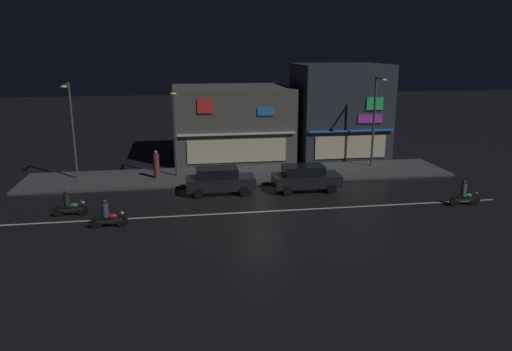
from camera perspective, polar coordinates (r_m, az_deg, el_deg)
name	(u,v)px	position (r m, az deg, el deg)	size (l,w,h in m)	color
ground_plane	(260,212)	(27.68, 0.47, -4.25)	(140.00, 140.00, 0.00)	black
lane_divider_stripe	(260,212)	(27.68, 0.47, -4.24)	(28.72, 0.16, 0.01)	beige
sidewalk_far	(241,175)	(35.32, -1.70, 0.10)	(30.23, 5.13, 0.14)	#424447
storefront_left_block	(339,110)	(42.11, 9.67, 7.48)	(7.24, 6.41, 7.64)	#2D333D
storefront_center_block	(231,122)	(41.05, -2.91, 6.21)	(9.48, 7.98, 5.83)	#56514C
streetlamp_west	(71,123)	(35.35, -20.69, 5.76)	(0.44, 1.64, 6.58)	#47494C
streetlamp_mid	(175,125)	(34.27, -9.43, 5.80)	(0.44, 1.64, 6.06)	#47494C
streetlamp_east	(375,114)	(37.77, 13.73, 6.96)	(0.44, 1.64, 6.75)	#47494C
pedestrian_on_sidewalk	(156,165)	(34.70, -11.52, 1.17)	(0.40, 0.40, 1.94)	brown
parked_car_near_kerb	(306,178)	(31.61, 5.79, -0.24)	(4.30, 1.98, 1.67)	black
parked_car_trailing	(219,180)	(30.96, -4.28, -0.53)	(4.30, 1.98, 1.67)	black
motorcycle_lead	(465,195)	(31.02, 23.10, -2.13)	(1.90, 0.60, 1.52)	black
motorcycle_following	(108,216)	(26.25, -16.88, -4.53)	(1.90, 0.60, 1.52)	black
motorcycle_opposite_lane	(69,205)	(28.70, -20.92, -3.23)	(1.90, 0.60, 1.52)	black
traffic_cone	(234,186)	(31.81, -2.61, -1.20)	(0.36, 0.36, 0.55)	orange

